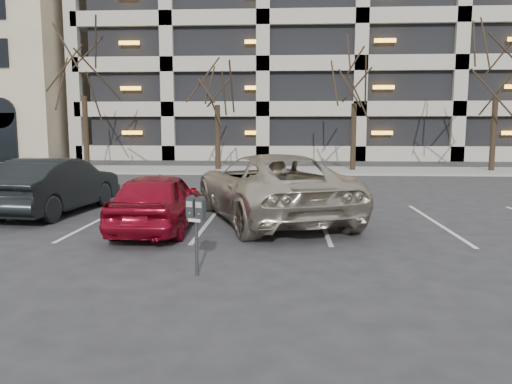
{
  "coord_description": "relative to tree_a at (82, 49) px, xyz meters",
  "views": [
    {
      "loc": [
        0.46,
        -9.93,
        2.36
      ],
      "look_at": [
        -0.07,
        -0.65,
        1.13
      ],
      "focal_mm": 35.0,
      "sensor_mm": 36.0,
      "label": 1
    }
  ],
  "objects": [
    {
      "name": "suv_silver",
      "position": [
        10.11,
        -13.43,
        -5.46
      ],
      "size": [
        4.69,
        6.61,
        1.68
      ],
      "rotation": [
        0.0,
        0.0,
        3.5
      ],
      "color": "beige",
      "rests_on": "ground"
    },
    {
      "name": "parking_meter",
      "position": [
        9.08,
        -18.29,
        -5.33
      ],
      "size": [
        0.34,
        0.23,
        1.25
      ],
      "rotation": [
        0.0,
        0.0,
        -0.4
      ],
      "color": "black",
      "rests_on": "ground"
    },
    {
      "name": "tree_a",
      "position": [
        0.0,
        0.0,
        0.0
      ],
      "size": [
        3.83,
        3.83,
        8.71
      ],
      "color": "black",
      "rests_on": "ground"
    },
    {
      "name": "sidewalk",
      "position": [
        10.0,
        0.0,
        -6.23
      ],
      "size": [
        80.0,
        4.0,
        0.12
      ],
      "primitive_type": "cube",
      "color": "gray",
      "rests_on": "ground"
    },
    {
      "name": "tree_c",
      "position": [
        14.0,
        0.0,
        -0.69
      ],
      "size": [
        3.42,
        3.42,
        7.76
      ],
      "color": "black",
      "rests_on": "ground"
    },
    {
      "name": "ground",
      "position": [
        10.0,
        -16.0,
        -6.29
      ],
      "size": [
        140.0,
        140.0,
        0.0
      ],
      "primitive_type": "plane",
      "color": "#28282B",
      "rests_on": "ground"
    },
    {
      "name": "parking_garage",
      "position": [
        22.0,
        17.84,
        2.97
      ],
      "size": [
        52.0,
        20.0,
        19.0
      ],
      "color": "black",
      "rests_on": "ground"
    },
    {
      "name": "tree_d",
      "position": [
        21.0,
        0.0,
        -0.05
      ],
      "size": [
        3.8,
        3.8,
        8.64
      ],
      "color": "black",
      "rests_on": "ground"
    },
    {
      "name": "stall_lines",
      "position": [
        8.6,
        -13.7,
        -6.29
      ],
      "size": [
        16.9,
        5.2,
        0.0
      ],
      "color": "silver",
      "rests_on": "ground"
    },
    {
      "name": "car_dark",
      "position": [
        4.27,
        -12.83,
        -5.54
      ],
      "size": [
        2.1,
        4.74,
        1.51
      ],
      "primitive_type": "imported",
      "rotation": [
        0.0,
        0.0,
        3.03
      ],
      "color": "black",
      "rests_on": "ground"
    },
    {
      "name": "tree_b",
      "position": [
        7.0,
        0.0,
        -0.78
      ],
      "size": [
        3.36,
        3.36,
        7.63
      ],
      "color": "black",
      "rests_on": "ground"
    },
    {
      "name": "car_red",
      "position": [
        7.62,
        -14.89,
        -5.62
      ],
      "size": [
        1.62,
        3.96,
        1.35
      ],
      "primitive_type": "imported",
      "rotation": [
        0.0,
        0.0,
        3.15
      ],
      "color": "maroon",
      "rests_on": "ground"
    }
  ]
}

